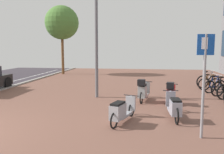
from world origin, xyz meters
TOP-DOWN VIEW (x-y plane):
  - bicycle_rack_06 at (8.90, 6.44)m, footprint 1.31×0.60m
  - bicycle_rack_07 at (8.74, 7.22)m, footprint 1.22×0.55m
  - bicycle_rack_08 at (8.70, 7.99)m, footprint 1.26×0.48m
  - bicycle_rack_09 at (8.82, 8.77)m, footprint 1.40×0.50m
  - scooter_near at (5.15, 4.78)m, footprint 0.65×1.72m
  - scooter_mid at (6.12, 2.43)m, footprint 0.52×1.88m
  - scooter_far at (6.25, 4.56)m, footprint 0.61×1.63m
  - scooter_extra at (4.49, 1.78)m, footprint 0.82×1.74m
  - parking_sign at (6.60, 0.89)m, footprint 0.40×0.07m
  - lamp_post at (3.04, 5.36)m, footprint 0.20×0.52m
  - street_tree at (-1.73, 14.38)m, footprint 2.84×2.84m

SIDE VIEW (x-z plane):
  - bicycle_rack_08 at x=8.70m, z-range -0.14..0.79m
  - bicycle_rack_07 at x=8.74m, z-range -0.14..0.80m
  - bicycle_rack_06 at x=8.90m, z-range -0.15..0.85m
  - bicycle_rack_09 at x=8.82m, z-range -0.15..0.87m
  - scooter_extra at x=4.49m, z-range 0.01..0.74m
  - scooter_mid at x=6.12m, z-range -0.02..0.79m
  - scooter_far at x=6.25m, z-range -0.05..0.90m
  - scooter_near at x=5.15m, z-range -0.05..0.96m
  - parking_sign at x=6.60m, z-range 0.30..2.88m
  - lamp_post at x=3.04m, z-range 0.32..6.43m
  - street_tree at x=-1.73m, z-range 1.45..7.24m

